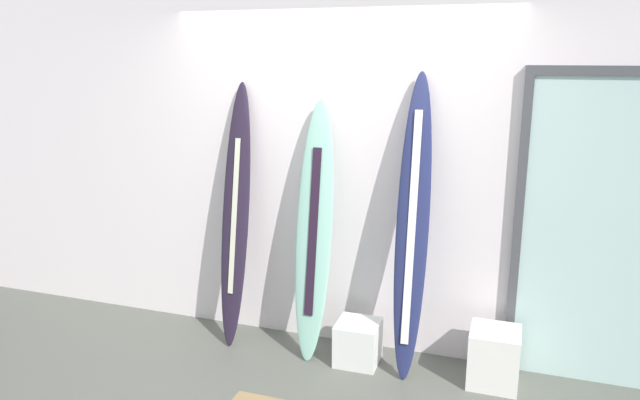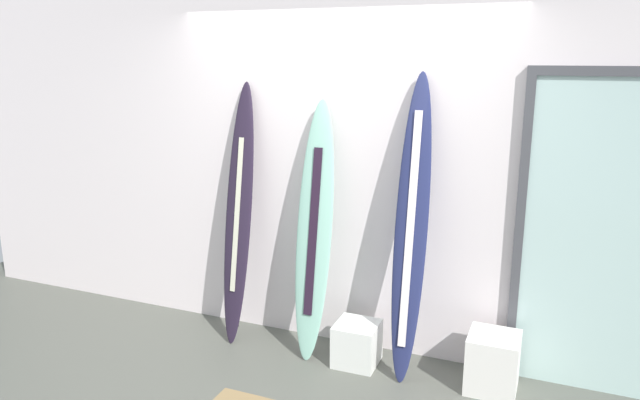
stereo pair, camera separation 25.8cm
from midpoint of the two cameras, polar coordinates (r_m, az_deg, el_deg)
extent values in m
cube|color=silver|center=(4.47, 3.96, 3.59)|extent=(7.20, 0.20, 2.80)
ellipsoid|color=#241B2D|center=(4.57, -6.19, -1.44)|extent=(0.23, 0.40, 1.99)
cube|color=beige|center=(4.54, -6.34, -1.46)|extent=(0.05, 0.21, 1.16)
cone|color=black|center=(4.76, -6.56, -11.32)|extent=(0.07, 0.09, 0.11)
ellipsoid|color=#8AC1AD|center=(4.31, 1.17, -3.06)|extent=(0.27, 0.39, 1.88)
cube|color=black|center=(4.28, 1.04, -3.09)|extent=(0.07, 0.23, 1.19)
cone|color=black|center=(4.50, 0.62, -12.91)|extent=(0.07, 0.09, 0.11)
ellipsoid|color=navy|center=(4.08, 10.50, -2.80)|extent=(0.24, 0.46, 2.08)
cube|color=white|center=(4.05, 10.41, -2.84)|extent=(0.06, 0.31, 1.56)
cone|color=black|center=(4.29, 9.63, -14.31)|extent=(0.07, 0.09, 0.11)
cube|color=white|center=(4.30, 17.89, -14.57)|extent=(0.33, 0.33, 0.39)
cube|color=silver|center=(4.45, 5.25, -13.51)|extent=(0.31, 0.31, 0.31)
cube|color=silver|center=(4.24, 27.29, -3.66)|extent=(0.99, 0.02, 2.06)
cube|color=#47474C|center=(4.22, 20.16, -3.03)|extent=(0.06, 0.06, 2.06)
cube|color=#47474C|center=(4.08, 28.94, 10.72)|extent=(1.11, 0.06, 0.06)
camera|label=1|loc=(0.13, -88.25, 0.43)|focal=33.50mm
camera|label=2|loc=(0.13, 91.75, -0.43)|focal=33.50mm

